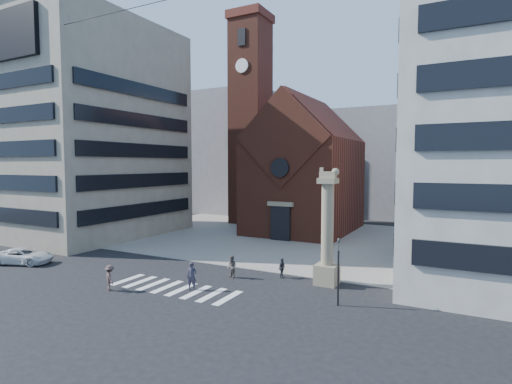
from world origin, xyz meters
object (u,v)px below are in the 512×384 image
at_px(scooter_0, 242,231).
at_px(pedestrian_0, 192,276).
at_px(pedestrian_2, 282,268).
at_px(lion_column, 327,238).
at_px(traffic_light, 338,270).
at_px(pedestrian_1, 232,267).
at_px(white_car, 24,256).

bearing_deg(scooter_0, pedestrian_0, -49.27).
distance_m(pedestrian_0, pedestrian_2, 7.25).
height_order(lion_column, traffic_light, lion_column).
xyz_separation_m(lion_column, pedestrian_1, (-7.10, -1.89, -2.58)).
height_order(lion_column, pedestrian_1, lion_column).
height_order(traffic_light, pedestrian_0, traffic_light).
xyz_separation_m(lion_column, scooter_0, (-16.05, 15.42, -3.01)).
height_order(pedestrian_0, pedestrian_1, pedestrian_0).
bearing_deg(traffic_light, lion_column, 116.46).
height_order(pedestrian_0, pedestrian_2, pedestrian_0).
relative_size(pedestrian_1, scooter_0, 1.15).
bearing_deg(traffic_light, white_car, -174.48).
bearing_deg(lion_column, scooter_0, 136.14).
bearing_deg(scooter_0, pedestrian_1, -42.59).
height_order(pedestrian_2, scooter_0, pedestrian_2).
height_order(lion_column, scooter_0, lion_column).
bearing_deg(traffic_light, pedestrian_1, 166.95).
relative_size(traffic_light, pedestrian_2, 2.78).
height_order(white_car, pedestrian_1, pedestrian_1).
xyz_separation_m(pedestrian_0, pedestrian_1, (0.97, 3.85, -0.11)).
distance_m(pedestrian_1, pedestrian_2, 3.94).
xyz_separation_m(pedestrian_0, scooter_0, (-7.97, 21.17, -0.53)).
bearing_deg(pedestrian_1, traffic_light, 13.59).
relative_size(traffic_light, pedestrian_1, 2.46).
distance_m(lion_column, pedestrian_0, 10.21).
distance_m(lion_column, pedestrian_1, 7.79).
relative_size(white_car, pedestrian_1, 2.91).
height_order(lion_column, pedestrian_0, lion_column).
relative_size(pedestrian_0, pedestrian_2, 1.27).
relative_size(traffic_light, pedestrian_0, 2.19).
bearing_deg(pedestrian_2, lion_column, -85.23).
bearing_deg(lion_column, pedestrian_2, 180.00).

